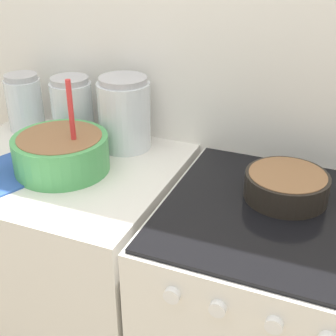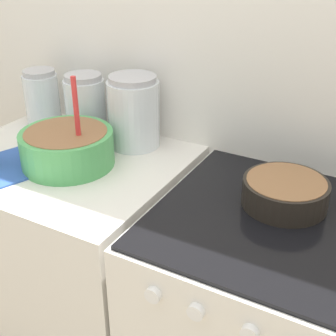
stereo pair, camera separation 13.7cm
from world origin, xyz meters
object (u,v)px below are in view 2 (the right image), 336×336
Objects in this scene: baking_pan at (285,192)px; storage_jar_left at (42,101)px; mixing_bowl at (67,146)px; storage_jar_middle at (86,109)px; storage_jar_right at (134,116)px.

baking_pan is 1.11× the size of storage_jar_left.
mixing_bowl is 1.42× the size of storage_jar_left.
mixing_bowl is 0.25m from storage_jar_middle.
storage_jar_middle is at bearing 180.00° from storage_jar_right.
baking_pan is (0.67, 0.10, -0.02)m from mixing_bowl.
mixing_bowl reaches higher than storage_jar_middle.
mixing_bowl is 0.68m from baking_pan.
baking_pan is at bearing -13.25° from storage_jar_right.
storage_jar_left is at bearing 180.00° from storage_jar_middle.
storage_jar_middle is 0.90× the size of storage_jar_right.
baking_pan is 0.79m from storage_jar_middle.
storage_jar_left is 0.85× the size of storage_jar_right.
storage_jar_left reaches higher than baking_pan.
storage_jar_right is (0.41, -0.00, 0.02)m from storage_jar_left.
storage_jar_right is (-0.57, 0.13, 0.06)m from baking_pan.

